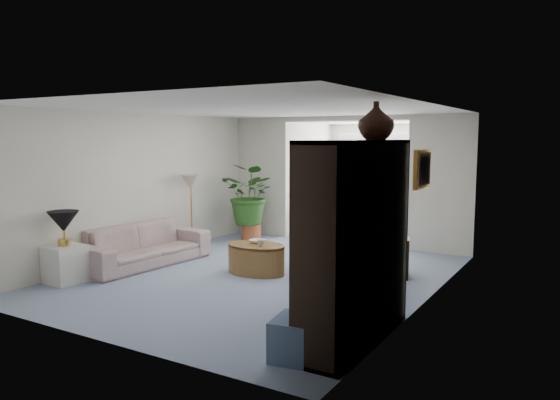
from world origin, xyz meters
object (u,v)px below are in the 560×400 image
Objects in this scene: table_lamp at (63,222)px; cabinet_urn at (376,121)px; coffee_bowl at (257,241)px; sunroom_table at (373,217)px; end_table at (65,264)px; ottoman at (300,339)px; coffee_cup at (261,243)px; side_table_dark at (392,257)px; plant_pot at (251,232)px; framed_picture at (423,169)px; sunroom_chair_blue at (393,222)px; floor_lamp at (191,182)px; coffee_table at (256,259)px; wingback_chair at (341,246)px; sunroom_chair_maroon at (329,216)px; sofa at (144,245)px; entertainment_cabinet at (356,242)px.

cabinet_urn is at bearing 7.39° from table_lamp.
coffee_bowl is 0.42× the size of sunroom_table.
coffee_bowl is (2.03, 1.95, -0.41)m from table_lamp.
end_table is 4.25m from ottoman.
coffee_cup is 0.18× the size of side_table_dark.
coffee_cup reaches higher than ottoman.
side_table_dark is 1.47× the size of cabinet_urn.
plant_pot is 3.02m from sunroom_table.
coffee_cup is 0.22× the size of ottoman.
sunroom_chair_blue is at bearing 113.02° from framed_picture.
floor_lamp reaches higher than coffee_table.
coffee_bowl is 1.31m from wingback_chair.
sunroom_table is at bearing 59.90° from floor_lamp.
sunroom_chair_blue reaches higher than ottoman.
coffee_table is (2.08, 1.85, -0.66)m from table_lamp.
sunroom_chair_maroon is 1.06m from sunroom_table.
wingback_chair is at bearing 36.83° from table_lamp.
framed_picture is 1.25× the size of plant_pot.
framed_picture is 4.69× the size of coffee_cup.
framed_picture is at bearing -5.10° from coffee_table.
cabinet_urn is at bearing 78.15° from ottoman.
end_table is at bearing -108.05° from sunroom_table.
framed_picture is at bearing 114.47° from wingback_chair.
coffee_bowl reaches higher than plant_pot.
plant_pot is at bearing 82.99° from end_table.
table_lamp reaches higher than sunroom_chair_blue.
framed_picture reaches higher than coffee_table.
sofa reaches higher than side_table_dark.
table_lamp is 2.86m from coffee_table.
sunroom_table reaches higher than ottoman.
sunroom_chair_blue is (2.93, 3.00, -0.92)m from floor_lamp.
plant_pot is (-3.96, 3.48, -2.10)m from cabinet_urn.
sunroom_table is (-1.80, 3.85, -0.02)m from side_table_dark.
coffee_cup is 0.11× the size of wingback_chair.
sunroom_table is (0.12, 4.64, -0.21)m from coffee_bowl.
sunroom_chair_blue reaches higher than sunroom_table.
side_table_dark is (1.86, 0.88, 0.07)m from coffee_table.
sunroom_chair_blue is 0.99× the size of sunroom_chair_maroon.
end_table is at bearing -97.01° from plant_pot.
sunroom_table is (1.95, 5.23, -0.06)m from sofa.
coffee_bowl is 4.64m from sunroom_table.
entertainment_cabinet is (2.43, -1.87, 0.55)m from coffee_bowl.
sofa is 1.10× the size of entertainment_cabinet.
framed_picture is 0.69× the size of sunroom_chair_blue.
wingback_chair reaches higher than coffee_bowl.
sofa is 2.31× the size of wingback_chair.
entertainment_cabinet reaches higher than sofa.
framed_picture is at bearing 77.83° from ottoman.
sunroom_chair_maroon is at bearing 120.24° from cabinet_urn.
entertainment_cabinet is at bearing 1.00° from table_lamp.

